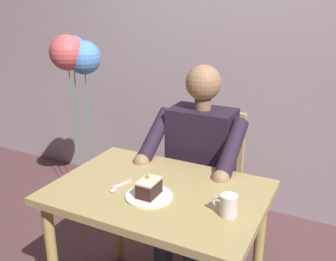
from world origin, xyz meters
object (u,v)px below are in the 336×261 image
at_px(seated_person, 196,169).
at_px(coffee_cup, 228,205).
at_px(dining_table, 158,208).
at_px(balloon_display, 76,69).
at_px(cake_slice, 149,187).
at_px(dessert_spoon, 117,187).
at_px(chair, 206,178).

relative_size(seated_person, coffee_cup, 11.34).
height_order(dining_table, balloon_display, balloon_display).
xyz_separation_m(dining_table, balloon_display, (0.94, -0.60, 0.47)).
height_order(cake_slice, balloon_display, balloon_display).
bearing_deg(balloon_display, dessert_spoon, 138.52).
distance_m(cake_slice, dessert_spoon, 0.18).
bearing_deg(cake_slice, dining_table, -90.89).
distance_m(chair, dessert_spoon, 0.75).
relative_size(seated_person, balloon_display, 0.91).
bearing_deg(coffee_cup, balloon_display, -27.39).
relative_size(dining_table, seated_person, 0.80).
distance_m(chair, balloon_display, 1.11).
bearing_deg(coffee_cup, dining_table, -10.86).
height_order(chair, seated_person, seated_person).
bearing_deg(dining_table, coffee_cup, 169.14).
height_order(chair, coffee_cup, chair).
height_order(chair, balloon_display, balloon_display).
relative_size(cake_slice, balloon_display, 0.09).
bearing_deg(dining_table, balloon_display, -32.63).
bearing_deg(balloon_display, coffee_cup, 152.61).
distance_m(cake_slice, coffee_cup, 0.35).
xyz_separation_m(chair, cake_slice, (0.00, 0.70, 0.26)).
bearing_deg(chair, seated_person, 90.00).
bearing_deg(dessert_spoon, seated_person, -108.27).
bearing_deg(balloon_display, dining_table, 147.37).
height_order(seated_person, balloon_display, balloon_display).
relative_size(cake_slice, coffee_cup, 1.07).
bearing_deg(dessert_spoon, dining_table, -155.97).
bearing_deg(cake_slice, dessert_spoon, -2.13).
bearing_deg(dessert_spoon, chair, -103.87).
distance_m(dining_table, balloon_display, 1.21).
bearing_deg(chair, dessert_spoon, 76.13).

